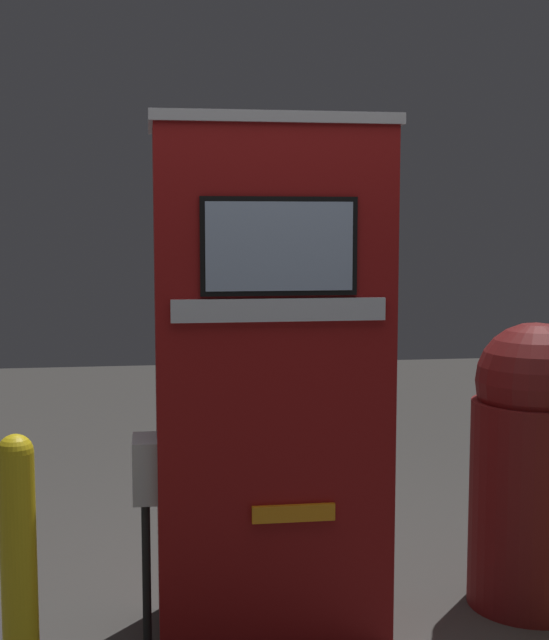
{
  "coord_description": "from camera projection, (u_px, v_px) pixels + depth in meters",
  "views": [
    {
      "loc": [
        -0.45,
        -3.1,
        1.58
      ],
      "look_at": [
        0.0,
        0.12,
        1.23
      ],
      "focal_mm": 50.0,
      "sensor_mm": 36.0,
      "label": 1
    }
  ],
  "objects": [
    {
      "name": "safety_bollard",
      "position": [
        19.0,
        574.0,
        2.79
      ],
      "size": [
        0.11,
        0.11,
        0.94
      ],
      "color": "yellow",
      "rests_on": "ground_plane"
    },
    {
      "name": "gas_pump",
      "position": [
        270.0,
        380.0,
        3.41
      ],
      "size": [
        0.97,
        0.5,
        1.97
      ],
      "color": "maroon",
      "rests_on": "ground_plane"
    },
    {
      "name": "trash_bin",
      "position": [
        532.0,
        463.0,
        3.67
      ],
      "size": [
        0.51,
        0.51,
        1.19
      ],
      "color": "maroon",
      "rests_on": "ground_plane"
    }
  ]
}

